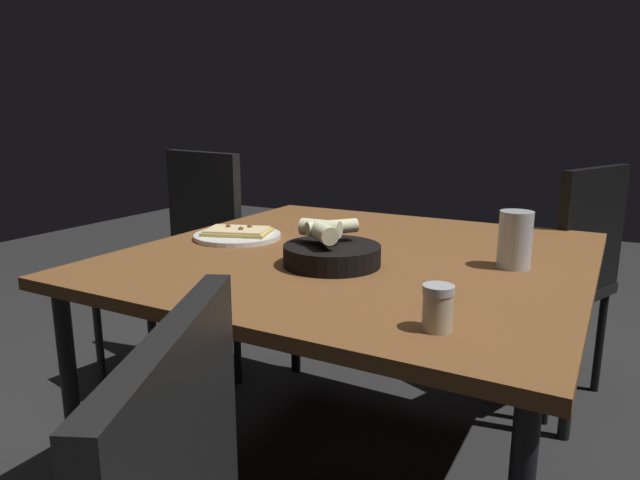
{
  "coord_description": "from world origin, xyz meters",
  "views": [
    {
      "loc": [
        -1.34,
        -0.62,
        1.07
      ],
      "look_at": [
        -0.08,
        0.07,
        0.74
      ],
      "focal_mm": 31.28,
      "sensor_mm": 36.0,
      "label": 1
    }
  ],
  "objects": [
    {
      "name": "ground",
      "position": [
        0.0,
        0.0,
        0.0
      ],
      "size": [
        8.0,
        8.0,
        0.0
      ],
      "primitive_type": "plane",
      "color": "#262626"
    },
    {
      "name": "pizza_plate",
      "position": [
        -0.02,
        0.39,
        0.71
      ],
      "size": [
        0.26,
        0.26,
        0.04
      ],
      "color": "white",
      "rests_on": "dining_table"
    },
    {
      "name": "pepper_shaker",
      "position": [
        -0.44,
        -0.36,
        0.74
      ],
      "size": [
        0.06,
        0.06,
        0.08
      ],
      "color": "#BFB299",
      "rests_on": "dining_table"
    },
    {
      "name": "chair_far",
      "position": [
        0.27,
        0.89,
        0.52
      ],
      "size": [
        0.52,
        0.52,
        0.92
      ],
      "color": "#262626",
      "rests_on": "ground"
    },
    {
      "name": "beer_glass",
      "position": [
        0.04,
        -0.4,
        0.76
      ],
      "size": [
        0.08,
        0.08,
        0.14
      ],
      "color": "silver",
      "rests_on": "dining_table"
    },
    {
      "name": "bread_basket",
      "position": [
        -0.15,
        0.01,
        0.74
      ],
      "size": [
        0.24,
        0.24,
        0.11
      ],
      "color": "black",
      "rests_on": "dining_table"
    },
    {
      "name": "dining_table",
      "position": [
        0.0,
        0.0,
        0.66
      ],
      "size": [
        1.19,
        1.17,
        0.7
      ],
      "color": "brown",
      "rests_on": "ground"
    },
    {
      "name": "chair_near",
      "position": [
        0.82,
        -0.43,
        0.51
      ],
      "size": [
        0.57,
        0.57,
        0.89
      ],
      "color": "black",
      "rests_on": "ground"
    }
  ]
}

